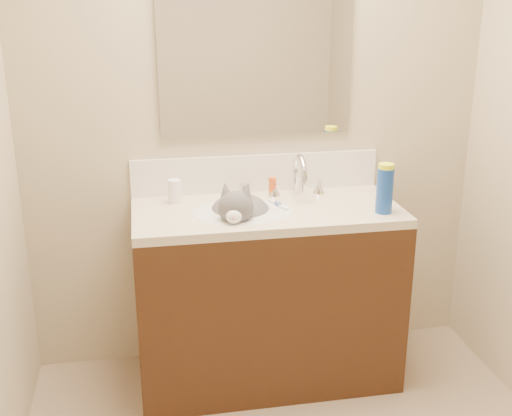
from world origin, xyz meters
name	(u,v)px	position (x,y,z in m)	size (l,w,h in m)	color
room_shell	(338,104)	(0.00, 0.00, 1.49)	(2.24, 2.54, 2.52)	tan
vanity_cabinet	(267,298)	(0.00, 0.97, 0.41)	(1.20, 0.55, 0.82)	#3A2010
counter_slab	(267,212)	(0.00, 0.97, 0.84)	(1.20, 0.55, 0.04)	beige
basin	(242,227)	(-0.12, 0.94, 0.79)	(0.45, 0.36, 0.14)	white
faucet	(299,179)	(0.18, 1.11, 0.95)	(0.28, 0.20, 0.21)	silver
cat	(240,216)	(-0.13, 0.97, 0.83)	(0.37, 0.44, 0.32)	#504D50
backsplash	(256,173)	(0.00, 1.24, 0.95)	(1.20, 0.02, 0.18)	white
mirror	(256,48)	(0.00, 1.24, 1.54)	(0.90, 0.02, 0.80)	white
pill_bottle	(174,191)	(-0.40, 1.13, 0.91)	(0.06, 0.06, 0.11)	white
pill_label	(174,194)	(-0.40, 1.13, 0.90)	(0.06, 0.06, 0.04)	orange
silver_jar	(245,190)	(-0.07, 1.17, 0.89)	(0.05, 0.05, 0.06)	#B7B7BC
amber_bottle	(272,186)	(0.06, 1.16, 0.90)	(0.04, 0.04, 0.09)	#E1571A
toothbrush	(278,205)	(0.05, 1.00, 0.87)	(0.02, 0.15, 0.01)	white
toothbrush_head	(278,204)	(0.05, 1.00, 0.87)	(0.02, 0.03, 0.02)	#5A71C0
spray_can	(385,191)	(0.49, 0.82, 0.96)	(0.07, 0.07, 0.20)	#16419F
spray_cap	(386,168)	(0.49, 0.82, 1.06)	(0.07, 0.07, 0.04)	#F0FF1A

